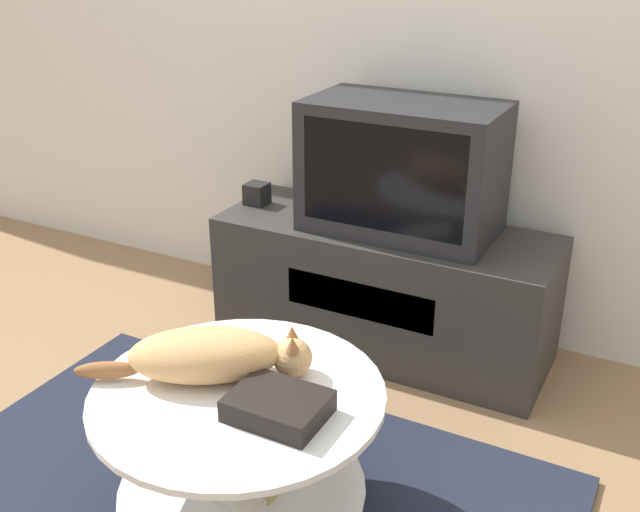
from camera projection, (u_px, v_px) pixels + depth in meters
name	position (u px, v px, depth m)	size (l,w,h in m)	color
ground_plane	(226.00, 509.00, 2.07)	(12.00, 12.00, 0.00)	#93704C
rug	(226.00, 507.00, 2.07)	(1.80, 1.19, 0.02)	#1E2333
tv_stand	(384.00, 288.00, 2.79)	(1.24, 0.45, 0.48)	#33302D
tv	(403.00, 168.00, 2.59)	(0.67, 0.38, 0.46)	#232326
speaker	(257.00, 194.00, 2.91)	(0.08, 0.08, 0.08)	black
coffee_table	(241.00, 440.00, 1.90)	(0.73, 0.73, 0.41)	#B2B2B7
dvd_box	(278.00, 406.00, 1.74)	(0.22, 0.17, 0.06)	black
cat	(211.00, 355.00, 1.87)	(0.53, 0.36, 0.13)	tan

